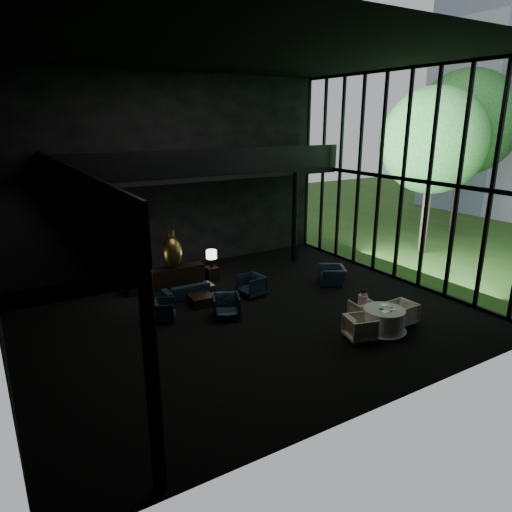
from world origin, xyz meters
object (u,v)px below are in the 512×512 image
side_table_left (133,287)px  dining_chair_east (402,312)px  table_lamp_left (132,269)px  side_table_right (212,273)px  window_armchair (333,273)px  dining_chair_west (360,326)px  console (173,277)px  child (363,298)px  lounge_armchair_west (163,310)px  lounge_armchair_east (252,284)px  dining_chair_north (362,310)px  lounge_armchair_south (226,304)px  bronze_urn (172,252)px  sofa (188,289)px  table_lamp_right (211,255)px  dining_table (383,322)px  coffee_table (201,300)px

side_table_left → dining_chair_east: dining_chair_east is taller
table_lamp_left → side_table_right: bearing=1.6°
window_armchair → dining_chair_west: (-2.40, -4.06, -0.04)m
console → child: bearing=-56.8°
lounge_armchair_west → child: bearing=-96.7°
window_armchair → child: bearing=5.3°
lounge_armchair_east → dining_chair_north: size_ratio=1.46×
console → child: size_ratio=3.79×
lounge_armchair_south → bronze_urn: bearing=118.2°
side_table_right → sofa: 2.01m
table_lamp_right → dining_chair_north: bearing=-67.7°
table_lamp_right → child: table_lamp_right is taller
console → side_table_left: bearing=-179.0°
dining_chair_east → dining_table: bearing=-84.0°
lounge_armchair_east → dining_chair_east: (2.83, -4.47, -0.07)m
child → side_table_right: bearing=-68.4°
console → bronze_urn: size_ratio=1.65×
table_lamp_right → child: bearing=-68.4°
side_table_left → lounge_armchair_west: 2.77m
window_armchair → dining_chair_north: (-1.36, -3.07, -0.13)m
side_table_left → lounge_armchair_south: lounge_armchair_south is taller
dining_chair_east → console: bearing=-147.3°
console → dining_chair_north: bearing=-56.1°
console → sofa: (0.05, -1.33, -0.06)m
table_lamp_right → dining_table: (2.35, -6.95, -0.69)m
console → dining_chair_east: bearing=-54.6°
lounge_armchair_south → dining_chair_north: lounge_armchair_south is taller
side_table_left → sofa: (1.65, -1.30, 0.04)m
lounge_armchair_west → coffee_table: bearing=-46.1°
console → lounge_armchair_south: bearing=-84.1°
table_lamp_right → table_lamp_left: bearing=-178.8°
side_table_right → lounge_armchair_east: lounge_armchair_east is taller
table_lamp_left → sofa: bearing=-35.9°
lounge_armchair_south → child: 4.35m
side_table_left → dining_chair_north: dining_chair_north is taller
side_table_right → dining_chair_north: 6.45m
dining_chair_north → dining_chair_west: size_ratio=0.76×
side_table_left → table_lamp_right: size_ratio=0.79×
sofa → dining_chair_north: (4.00, -4.68, -0.00)m
bronze_urn → child: size_ratio=2.30×
coffee_table → dining_table: (3.80, -4.78, 0.15)m
lounge_armchair_west → child: child is taller
dining_chair_east → sofa: bearing=-141.5°
side_table_right → side_table_left: bearing=179.6°
sofa → coffee_table: size_ratio=2.07×
side_table_left → table_lamp_left: (0.00, -0.11, 0.75)m
lounge_armchair_west → lounge_armchair_south: size_ratio=0.75×
lounge_armchair_east → dining_chair_east: size_ratio=1.18×
lounge_armchair_west → dining_table: (5.37, -4.23, -0.04)m
side_table_left → dining_chair_west: dining_chair_west is taller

